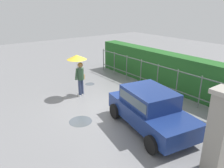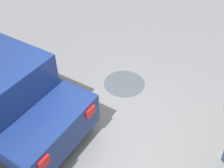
# 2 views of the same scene
# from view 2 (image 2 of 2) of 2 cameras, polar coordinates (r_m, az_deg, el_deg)

# --- Properties ---
(ground_plane) EXTENTS (40.00, 40.00, 0.00)m
(ground_plane) POSITION_cam_2_polar(r_m,az_deg,el_deg) (5.00, 1.44, -11.81)
(ground_plane) COLOR slate
(puddle_near) EXTENTS (0.91, 0.91, 0.00)m
(puddle_near) POSITION_cam_2_polar(r_m,az_deg,el_deg) (6.08, 2.58, 0.14)
(puddle_near) COLOR #4C545B
(puddle_near) RESTS_ON ground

